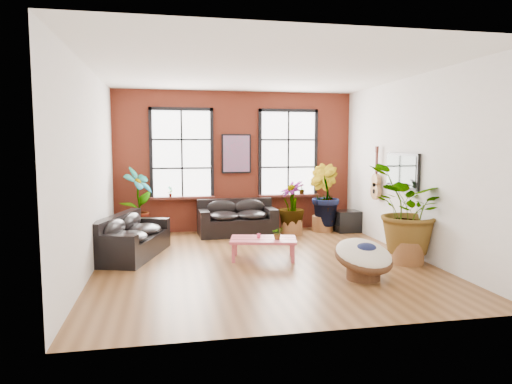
{
  "coord_description": "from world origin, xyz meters",
  "views": [
    {
      "loc": [
        -1.71,
        -8.16,
        2.19
      ],
      "look_at": [
        0.0,
        0.6,
        1.25
      ],
      "focal_mm": 32.0,
      "sensor_mm": 36.0,
      "label": 1
    }
  ],
  "objects_px": {
    "sofa_back": "(237,219)",
    "sofa_left": "(131,238)",
    "papasan_chair": "(364,257)",
    "coffee_table": "(263,241)"
  },
  "relations": [
    {
      "from": "sofa_back",
      "to": "sofa_left",
      "type": "distance_m",
      "value": 2.93
    },
    {
      "from": "sofa_back",
      "to": "papasan_chair",
      "type": "distance_m",
      "value": 4.31
    },
    {
      "from": "sofa_left",
      "to": "papasan_chair",
      "type": "bearing_deg",
      "value": -103.74
    },
    {
      "from": "coffee_table",
      "to": "papasan_chair",
      "type": "xyz_separation_m",
      "value": [
        1.33,
        -1.6,
        0.01
      ]
    },
    {
      "from": "sofa_back",
      "to": "papasan_chair",
      "type": "relative_size",
      "value": 1.64
    },
    {
      "from": "sofa_back",
      "to": "coffee_table",
      "type": "height_order",
      "value": "sofa_back"
    },
    {
      "from": "sofa_back",
      "to": "papasan_chair",
      "type": "bearing_deg",
      "value": -72.09
    },
    {
      "from": "papasan_chair",
      "to": "sofa_left",
      "type": "bearing_deg",
      "value": 135.39
    },
    {
      "from": "coffee_table",
      "to": "papasan_chair",
      "type": "relative_size",
      "value": 1.19
    },
    {
      "from": "sofa_left",
      "to": "coffee_table",
      "type": "relative_size",
      "value": 1.61
    }
  ]
}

